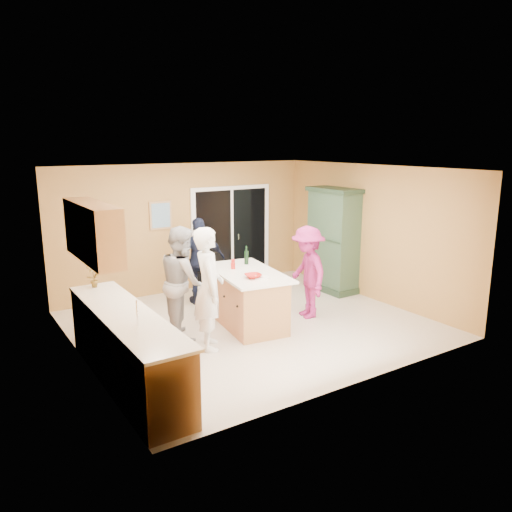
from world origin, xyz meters
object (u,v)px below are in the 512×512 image
woman_magenta (308,272)px  woman_white (209,289)px  woman_navy (200,261)px  kitchen_island (247,300)px  green_hutch (333,241)px  woman_grey (183,282)px

woman_magenta → woman_white: bearing=-69.0°
woman_white → woman_navy: size_ratio=1.12×
kitchen_island → woman_magenta: (1.10, -0.21, 0.37)m
kitchen_island → woman_white: (-0.97, -0.49, 0.48)m
woman_navy → woman_magenta: 2.09m
kitchen_island → green_hutch: (2.56, 0.78, 0.60)m
woman_white → woman_navy: (0.86, 1.98, -0.10)m
kitchen_island → woman_magenta: 1.18m
green_hutch → woman_navy: size_ratio=1.29×
woman_white → woman_magenta: woman_white is taller
woman_navy → kitchen_island: bearing=104.1°
woman_grey → kitchen_island: bearing=-84.8°
kitchen_island → woman_navy: bearing=102.4°
green_hutch → woman_magenta: green_hutch is taller
green_hutch → woman_grey: (-3.65, -0.63, -0.15)m
woman_grey → green_hutch: bearing=-66.8°
woman_white → woman_navy: bearing=-2.2°
woman_grey → woman_navy: bearing=-22.6°
woman_magenta → kitchen_island: bearing=-87.5°
green_hutch → woman_grey: bearing=-170.3°
green_hutch → woman_magenta: (-1.46, -0.99, -0.23)m
green_hutch → kitchen_island: bearing=-163.0°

